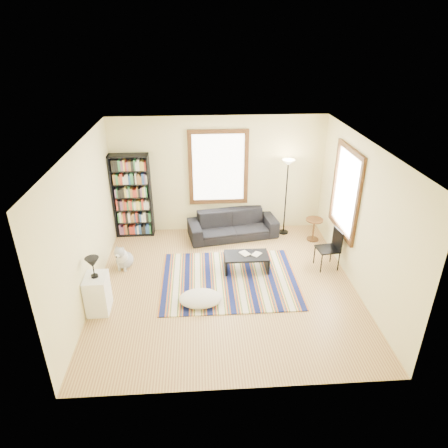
{
  "coord_description": "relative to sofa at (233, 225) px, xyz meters",
  "views": [
    {
      "loc": [
        -0.47,
        -6.46,
        4.55
      ],
      "look_at": [
        0.0,
        0.5,
        1.1
      ],
      "focal_mm": 32.0,
      "sensor_mm": 36.0,
      "label": 1
    }
  ],
  "objects": [
    {
      "name": "wall_right",
      "position": [
        2.24,
        -2.05,
        1.09
      ],
      "size": [
        0.1,
        5.0,
        2.8
      ],
      "primitive_type": "cube",
      "color": "beige",
      "rests_on": "floor"
    },
    {
      "name": "rug",
      "position": [
        -0.23,
        -1.87,
        -0.3
      ],
      "size": [
        2.69,
        2.16,
        0.02
      ],
      "primitive_type": "cube",
      "color": "#0D1545",
      "rests_on": "floor"
    },
    {
      "name": "side_table",
      "position": [
        1.89,
        -0.31,
        -0.04
      ],
      "size": [
        0.53,
        0.53,
        0.54
      ],
      "primitive_type": "cylinder",
      "rotation": [
        0.0,
        0.0,
        0.43
      ],
      "color": "#452811",
      "rests_on": "floor"
    },
    {
      "name": "bookshelf",
      "position": [
        -2.35,
        0.27,
        0.69
      ],
      "size": [
        0.9,
        0.3,
        2.0
      ],
      "primitive_type": "cube",
      "color": "black",
      "rests_on": "floor"
    },
    {
      "name": "floor_cushion",
      "position": [
        -0.81,
        -2.57,
        -0.21
      ],
      "size": [
        0.95,
        0.85,
        0.2
      ],
      "primitive_type": "ellipsoid",
      "rotation": [
        0.0,
        0.0,
        0.39
      ],
      "color": "beige",
      "rests_on": "floor"
    },
    {
      "name": "wall_back",
      "position": [
        -0.31,
        0.5,
        1.09
      ],
      "size": [
        5.0,
        0.1,
        2.8
      ],
      "primitive_type": "cube",
      "color": "beige",
      "rests_on": "floor"
    },
    {
      "name": "white_cabinet",
      "position": [
        -2.61,
        -2.64,
        0.04
      ],
      "size": [
        0.39,
        0.51,
        0.7
      ],
      "primitive_type": "cube",
      "rotation": [
        0.0,
        0.0,
        0.03
      ],
      "color": "white",
      "rests_on": "floor"
    },
    {
      "name": "book_a",
      "position": [
        0.05,
        -1.51,
        0.06
      ],
      "size": [
        0.27,
        0.25,
        0.02
      ],
      "primitive_type": "imported",
      "rotation": [
        0.0,
        0.0,
        0.55
      ],
      "color": "beige",
      "rests_on": "coffee_table"
    },
    {
      "name": "floor_lamp",
      "position": [
        1.26,
        0.1,
        0.62
      ],
      "size": [
        0.35,
        0.35,
        1.86
      ],
      "primitive_type": null,
      "rotation": [
        0.0,
        0.0,
        0.2
      ],
      "color": "black",
      "rests_on": "floor"
    },
    {
      "name": "table_lamp",
      "position": [
        -2.61,
        -2.64,
        0.58
      ],
      "size": [
        0.24,
        0.24,
        0.38
      ],
      "primitive_type": null,
      "rotation": [
        0.0,
        0.0,
        0.02
      ],
      "color": "black",
      "rests_on": "white_cabinet"
    },
    {
      "name": "book_b",
      "position": [
        0.3,
        -1.46,
        0.06
      ],
      "size": [
        0.25,
        0.26,
        0.02
      ],
      "primitive_type": "imported",
      "rotation": [
        0.0,
        0.0,
        -0.7
      ],
      "color": "beige",
      "rests_on": "coffee_table"
    },
    {
      "name": "window_back",
      "position": [
        -0.31,
        0.42,
        1.29
      ],
      "size": [
        1.2,
        0.06,
        1.6
      ],
      "primitive_type": "cube",
      "color": "white",
      "rests_on": "wall_back"
    },
    {
      "name": "ceiling",
      "position": [
        -0.31,
        -2.05,
        2.54
      ],
      "size": [
        5.0,
        5.0,
        0.1
      ],
      "primitive_type": "cube",
      "color": "white",
      "rests_on": "floor"
    },
    {
      "name": "floor",
      "position": [
        -0.31,
        -2.05,
        -0.36
      ],
      "size": [
        5.0,
        5.0,
        0.1
      ],
      "primitive_type": "cube",
      "color": "tan",
      "rests_on": "ground"
    },
    {
      "name": "coffee_table",
      "position": [
        0.15,
        -1.51,
        -0.13
      ],
      "size": [
        0.97,
        0.64,
        0.36
      ],
      "primitive_type": "cube",
      "rotation": [
        0.0,
        0.0,
        -0.17
      ],
      "color": "black",
      "rests_on": "floor"
    },
    {
      "name": "window_right",
      "position": [
        2.16,
        -1.25,
        1.29
      ],
      "size": [
        0.06,
        1.2,
        1.6
      ],
      "primitive_type": "cube",
      "color": "white",
      "rests_on": "wall_right"
    },
    {
      "name": "folding_chair",
      "position": [
        1.84,
        -1.51,
        0.12
      ],
      "size": [
        0.47,
        0.45,
        0.86
      ],
      "primitive_type": "cube",
      "rotation": [
        0.0,
        0.0,
        0.13
      ],
      "color": "black",
      "rests_on": "floor"
    },
    {
      "name": "wall_left",
      "position": [
        -2.86,
        -2.05,
        1.09
      ],
      "size": [
        0.1,
        5.0,
        2.8
      ],
      "primitive_type": "cube",
      "color": "beige",
      "rests_on": "floor"
    },
    {
      "name": "sofa",
      "position": [
        0.0,
        0.0,
        0.0
      ],
      "size": [
        1.16,
        2.2,
        0.61
      ],
      "primitive_type": "imported",
      "rotation": [
        0.0,
        0.0,
        0.17
      ],
      "color": "black",
      "rests_on": "floor"
    },
    {
      "name": "wall_front",
      "position": [
        -0.31,
        -4.6,
        1.09
      ],
      "size": [
        5.0,
        0.1,
        2.8
      ],
      "primitive_type": "cube",
      "color": "beige",
      "rests_on": "floor"
    },
    {
      "name": "dog",
      "position": [
        -2.38,
        -1.23,
        -0.03
      ],
      "size": [
        0.53,
        0.64,
        0.56
      ],
      "primitive_type": null,
      "rotation": [
        0.0,
        0.0,
        -0.27
      ],
      "color": "beige",
      "rests_on": "floor"
    }
  ]
}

